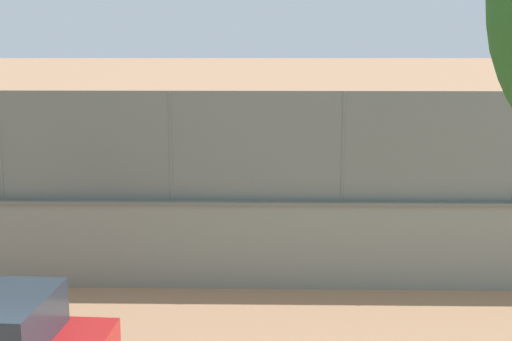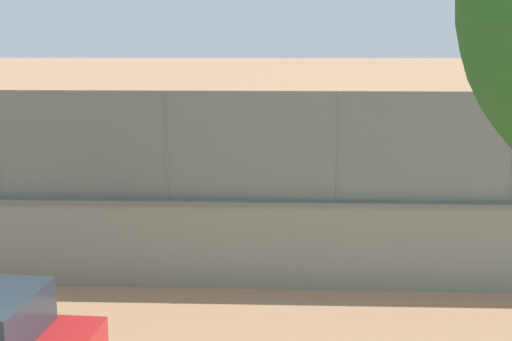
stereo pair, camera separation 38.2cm
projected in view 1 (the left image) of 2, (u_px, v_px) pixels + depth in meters
ground_plane at (185, 171)px, 25.69m from camera, size 260.00×260.00×0.00m
perimeter_wall at (257, 243)px, 13.72m from camera, size 30.53×0.91×1.76m
fence_panel_on_wall at (257, 146)px, 13.35m from camera, size 29.99×0.54×2.13m
player_near_wall_returning at (161, 175)px, 20.26m from camera, size 0.80×0.99×1.55m
player_at_service_line at (329, 176)px, 19.74m from camera, size 1.09×0.73×1.70m
player_foreground_swinging at (277, 161)px, 23.01m from camera, size 0.67×0.99×1.45m
sports_ball at (201, 182)px, 18.91m from camera, size 0.09×0.09×0.09m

